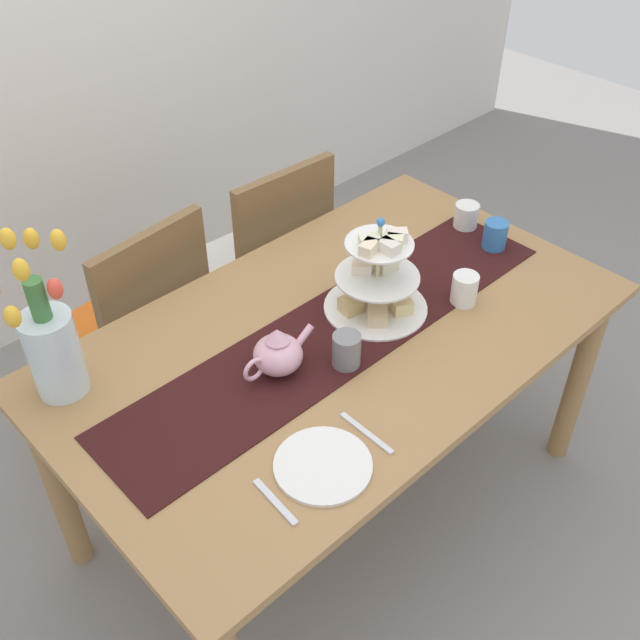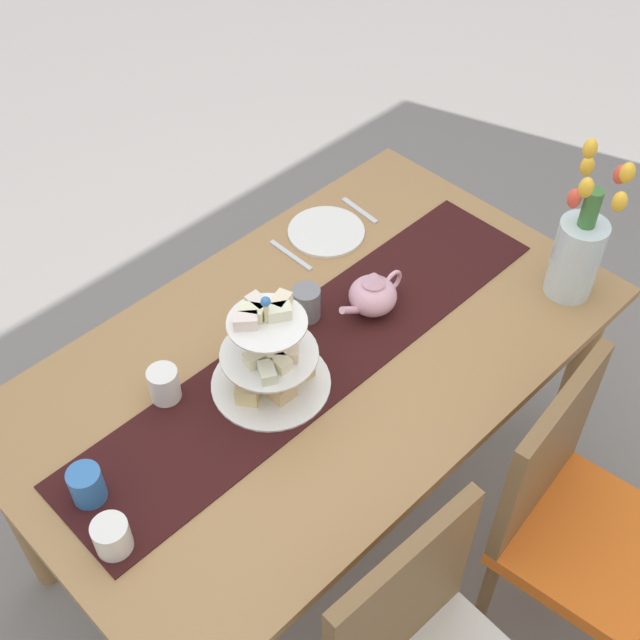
# 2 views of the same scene
# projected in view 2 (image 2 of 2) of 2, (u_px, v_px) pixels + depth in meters

# --- Properties ---
(ground_plane) EXTENTS (8.00, 8.00, 0.00)m
(ground_plane) POSITION_uv_depth(u_px,v_px,m) (315.00, 506.00, 2.71)
(ground_plane) COLOR gray
(dining_table) EXTENTS (1.63, 0.95, 0.76)m
(dining_table) POSITION_uv_depth(u_px,v_px,m) (314.00, 379.00, 2.24)
(dining_table) COLOR #A37747
(dining_table) RESTS_ON ground_plane
(chair_left) EXTENTS (0.47, 0.47, 0.91)m
(chair_left) POSITION_uv_depth(u_px,v_px,m) (575.00, 516.00, 2.12)
(chair_left) COLOR brown
(chair_left) RESTS_ON ground_plane
(table_runner) EXTENTS (1.46, 0.31, 0.00)m
(table_runner) POSITION_uv_depth(u_px,v_px,m) (313.00, 352.00, 2.16)
(table_runner) COLOR black
(table_runner) RESTS_ON dining_table
(tiered_cake_stand) EXTENTS (0.30, 0.30, 0.30)m
(tiered_cake_stand) POSITION_uv_depth(u_px,v_px,m) (269.00, 359.00, 2.01)
(tiered_cake_stand) COLOR beige
(tiered_cake_stand) RESTS_ON table_runner
(teapot) EXTENTS (0.24, 0.13, 0.14)m
(teapot) POSITION_uv_depth(u_px,v_px,m) (373.00, 294.00, 2.22)
(teapot) COLOR #E5A8BC
(teapot) RESTS_ON table_runner
(tulip_vase) EXTENTS (0.21, 0.20, 0.46)m
(tulip_vase) POSITION_uv_depth(u_px,v_px,m) (579.00, 248.00, 2.21)
(tulip_vase) COLOR silver
(tulip_vase) RESTS_ON dining_table
(cream_jug) EXTENTS (0.08, 0.08, 0.08)m
(cream_jug) POSITION_uv_depth(u_px,v_px,m) (112.00, 537.00, 1.75)
(cream_jug) COLOR white
(cream_jug) RESTS_ON dining_table
(dinner_plate_left) EXTENTS (0.23, 0.23, 0.01)m
(dinner_plate_left) POSITION_uv_depth(u_px,v_px,m) (326.00, 232.00, 2.48)
(dinner_plate_left) COLOR white
(dinner_plate_left) RESTS_ON dining_table
(fork_left) EXTENTS (0.03, 0.15, 0.01)m
(fork_left) POSITION_uv_depth(u_px,v_px,m) (360.00, 210.00, 2.55)
(fork_left) COLOR silver
(fork_left) RESTS_ON dining_table
(knife_left) EXTENTS (0.02, 0.17, 0.01)m
(knife_left) POSITION_uv_depth(u_px,v_px,m) (291.00, 255.00, 2.41)
(knife_left) COLOR silver
(knife_left) RESTS_ON dining_table
(mug_grey) EXTENTS (0.08, 0.08, 0.09)m
(mug_grey) POSITION_uv_depth(u_px,v_px,m) (306.00, 303.00, 2.21)
(mug_grey) COLOR slate
(mug_grey) RESTS_ON table_runner
(mug_white_text) EXTENTS (0.08, 0.08, 0.09)m
(mug_white_text) POSITION_uv_depth(u_px,v_px,m) (164.00, 385.00, 2.03)
(mug_white_text) COLOR white
(mug_white_text) RESTS_ON dining_table
(mug_orange) EXTENTS (0.08, 0.08, 0.09)m
(mug_orange) POSITION_uv_depth(u_px,v_px,m) (87.00, 486.00, 1.83)
(mug_orange) COLOR #3370B7
(mug_orange) RESTS_ON dining_table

